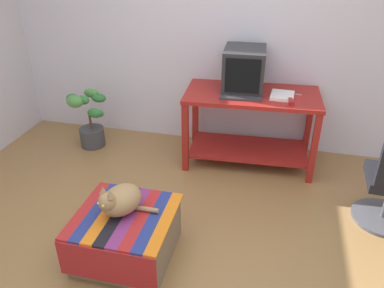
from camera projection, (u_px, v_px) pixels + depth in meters
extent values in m
plane|color=olive|center=(170.00, 262.00, 2.87)|extent=(14.00, 14.00, 0.00)
cube|color=silver|center=(222.00, 28.00, 3.99)|extent=(8.00, 0.10, 2.60)
cube|color=maroon|center=(185.00, 138.00, 3.82)|extent=(0.06, 0.06, 0.74)
cube|color=maroon|center=(314.00, 149.00, 3.62)|extent=(0.06, 0.06, 0.74)
cube|color=maroon|center=(309.00, 123.00, 4.13)|extent=(0.06, 0.06, 0.74)
cube|color=maroon|center=(195.00, 114.00, 4.32)|extent=(0.06, 0.06, 0.74)
cube|color=maroon|center=(248.00, 149.00, 4.08)|extent=(1.25, 0.63, 0.02)
cube|color=maroon|center=(252.00, 95.00, 3.78)|extent=(1.36, 0.74, 0.04)
cube|color=#28282B|center=(243.00, 88.00, 3.87)|extent=(0.30, 0.35, 0.02)
cube|color=#28282B|center=(244.00, 69.00, 3.77)|extent=(0.42, 0.50, 0.42)
cube|color=black|center=(243.00, 76.00, 3.55)|extent=(0.33, 0.03, 0.33)
cube|color=#333338|center=(241.00, 97.00, 3.66)|extent=(0.41, 0.19, 0.02)
cube|color=white|center=(282.00, 96.00, 3.68)|extent=(0.23, 0.26, 0.03)
cube|color=#7A664C|center=(127.00, 235.00, 2.86)|extent=(0.67, 0.64, 0.36)
cube|color=#AD2323|center=(106.00, 266.00, 2.54)|extent=(0.71, 0.01, 0.29)
cube|color=#AD2323|center=(85.00, 209.00, 2.83)|extent=(0.09, 0.69, 0.02)
cube|color=navy|center=(96.00, 211.00, 2.81)|extent=(0.09, 0.69, 0.02)
cube|color=orange|center=(107.00, 213.00, 2.79)|extent=(0.09, 0.69, 0.02)
cube|color=black|center=(119.00, 215.00, 2.78)|extent=(0.09, 0.69, 0.02)
cube|color=#7A2D6B|center=(130.00, 216.00, 2.76)|extent=(0.09, 0.69, 0.02)
cube|color=#AD2323|center=(142.00, 218.00, 2.74)|extent=(0.09, 0.69, 0.02)
cube|color=navy|center=(153.00, 220.00, 2.72)|extent=(0.09, 0.69, 0.02)
cube|color=orange|center=(165.00, 222.00, 2.70)|extent=(0.09, 0.69, 0.02)
ellipsoid|color=#9E7A4C|center=(122.00, 200.00, 2.75)|extent=(0.36, 0.40, 0.21)
sphere|color=#9E7A4C|center=(108.00, 202.00, 2.64)|extent=(0.13, 0.13, 0.13)
cylinder|color=#9E7A4C|center=(142.00, 208.00, 2.79)|extent=(0.26, 0.04, 0.04)
cone|color=#9E7A4C|center=(103.00, 190.00, 2.62)|extent=(0.05, 0.05, 0.06)
cone|color=#9E7A4C|center=(110.00, 194.00, 2.58)|extent=(0.05, 0.05, 0.06)
sphere|color=#C6D151|center=(99.00, 203.00, 2.60)|extent=(0.02, 0.02, 0.02)
sphere|color=#C6D151|center=(103.00, 206.00, 2.58)|extent=(0.02, 0.02, 0.02)
cylinder|color=#3D3D42|center=(92.00, 137.00, 4.40)|extent=(0.28, 0.28, 0.22)
cylinder|color=brown|center=(90.00, 122.00, 4.31)|extent=(0.03, 0.03, 0.16)
ellipsoid|color=#38843D|center=(97.00, 113.00, 4.26)|extent=(0.17, 0.09, 0.09)
ellipsoid|color=#2D7033|center=(99.00, 98.00, 4.26)|extent=(0.17, 0.12, 0.09)
ellipsoid|color=#4C8E42|center=(91.00, 93.00, 4.29)|extent=(0.18, 0.08, 0.11)
ellipsoid|color=#38843D|center=(82.00, 100.00, 4.25)|extent=(0.16, 0.10, 0.10)
ellipsoid|color=#2D7033|center=(73.00, 99.00, 4.13)|extent=(0.15, 0.10, 0.11)
ellipsoid|color=#4C8E42|center=(75.00, 102.00, 4.06)|extent=(0.18, 0.12, 0.14)
ellipsoid|color=#2D7033|center=(95.00, 113.00, 4.14)|extent=(0.17, 0.10, 0.11)
cylinder|color=#4C4C51|center=(382.00, 217.00, 3.29)|extent=(0.52, 0.52, 0.03)
cube|color=#A31E1E|center=(291.00, 102.00, 3.53)|extent=(0.06, 0.12, 0.04)
cylinder|color=#B7B7BC|center=(295.00, 94.00, 3.74)|extent=(0.14, 0.03, 0.01)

